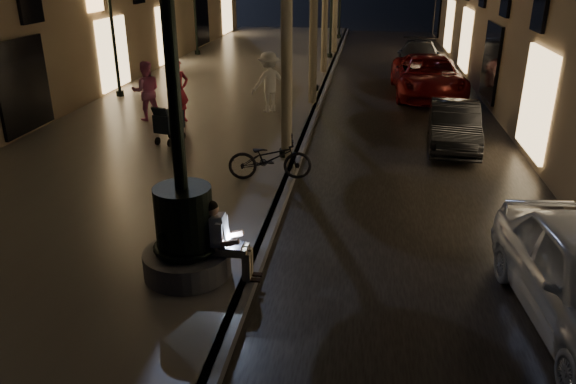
% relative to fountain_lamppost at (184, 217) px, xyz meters
% --- Properties ---
extents(ground, '(120.00, 120.00, 0.00)m').
position_rel_fountain_lamppost_xyz_m(ground, '(1.00, 13.00, -1.21)').
color(ground, black).
rests_on(ground, ground).
extents(cobble_lane, '(6.00, 45.00, 0.02)m').
position_rel_fountain_lamppost_xyz_m(cobble_lane, '(4.00, 13.00, -1.20)').
color(cobble_lane, black).
rests_on(cobble_lane, ground).
extents(promenade, '(8.00, 45.00, 0.20)m').
position_rel_fountain_lamppost_xyz_m(promenade, '(-3.00, 13.00, -1.11)').
color(promenade, slate).
rests_on(promenade, ground).
extents(curb_strip, '(0.25, 45.00, 0.20)m').
position_rel_fountain_lamppost_xyz_m(curb_strip, '(1.00, 13.00, -1.11)').
color(curb_strip, '#59595B').
rests_on(curb_strip, ground).
extents(fountain_lamppost, '(1.40, 1.40, 5.21)m').
position_rel_fountain_lamppost_xyz_m(fountain_lamppost, '(0.00, 0.00, 0.00)').
color(fountain_lamppost, '#59595B').
rests_on(fountain_lamppost, promenade).
extents(seated_man_laptop, '(0.93, 0.32, 1.31)m').
position_rel_fountain_lamppost_xyz_m(seated_man_laptop, '(0.61, -0.00, -0.32)').
color(seated_man_laptop, gray).
rests_on(seated_man_laptop, promenade).
extents(lamp_curb_a, '(0.36, 0.36, 4.81)m').
position_rel_fountain_lamppost_xyz_m(lamp_curb_a, '(0.70, 6.00, 2.02)').
color(lamp_curb_a, black).
rests_on(lamp_curb_a, promenade).
extents(lamp_curb_b, '(0.36, 0.36, 4.81)m').
position_rel_fountain_lamppost_xyz_m(lamp_curb_b, '(0.70, 14.00, 2.02)').
color(lamp_curb_b, black).
rests_on(lamp_curb_b, promenade).
extents(lamp_left_b, '(0.36, 0.36, 4.81)m').
position_rel_fountain_lamppost_xyz_m(lamp_left_b, '(-6.40, 12.00, 2.02)').
color(lamp_left_b, black).
rests_on(lamp_left_b, promenade).
extents(stroller, '(0.67, 1.18, 1.19)m').
position_rel_fountain_lamppost_xyz_m(stroller, '(-2.63, 6.72, -0.41)').
color(stroller, black).
rests_on(stroller, promenade).
extents(car_second, '(1.60, 3.85, 1.24)m').
position_rel_fountain_lamppost_xyz_m(car_second, '(5.17, 8.09, -0.59)').
color(car_second, black).
rests_on(car_second, ground).
extents(car_third, '(2.68, 5.53, 1.52)m').
position_rel_fountain_lamppost_xyz_m(car_third, '(5.00, 14.51, -0.45)').
color(car_third, maroon).
rests_on(car_third, ground).
extents(car_rear, '(2.31, 4.89, 1.38)m').
position_rel_fountain_lamppost_xyz_m(car_rear, '(5.00, 19.62, -0.52)').
color(car_rear, '#2A2B2E').
rests_on(car_rear, ground).
extents(pedestrian_red, '(0.82, 0.83, 1.94)m').
position_rel_fountain_lamppost_xyz_m(pedestrian_red, '(-3.05, 8.89, -0.04)').
color(pedestrian_red, '#C2263B').
rests_on(pedestrian_red, promenade).
extents(pedestrian_pink, '(1.09, 0.98, 1.84)m').
position_rel_fountain_lamppost_xyz_m(pedestrian_pink, '(-4.10, 8.94, -0.09)').
color(pedestrian_pink, pink).
rests_on(pedestrian_pink, promenade).
extents(pedestrian_white, '(1.44, 1.37, 1.96)m').
position_rel_fountain_lamppost_xyz_m(pedestrian_white, '(-0.50, 10.55, -0.03)').
color(pedestrian_white, silver).
rests_on(pedestrian_white, promenade).
extents(bicycle, '(2.00, 0.98, 1.00)m').
position_rel_fountain_lamppost_xyz_m(bicycle, '(0.60, 4.37, -0.51)').
color(bicycle, black).
rests_on(bicycle, promenade).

